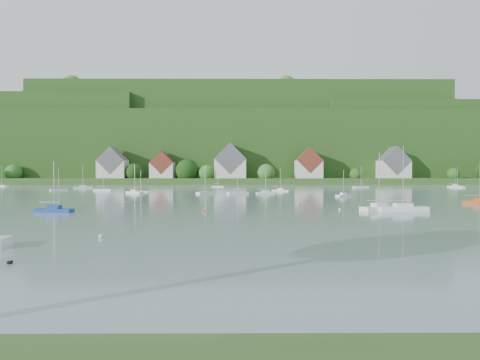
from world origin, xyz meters
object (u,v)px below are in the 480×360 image
object	(u,v)px
near_sailboat_4	(403,208)
near_sailboat_5	(480,201)
near_sailboat_1	(54,209)
near_sailboat_3	(379,207)

from	to	relation	value
near_sailboat_4	near_sailboat_5	xyz separation A→B (m)	(20.07, 14.39, -0.05)
near_sailboat_1	near_sailboat_5	size ratio (longest dim) A/B	0.93
near_sailboat_3	near_sailboat_5	bearing A→B (deg)	0.98
near_sailboat_1	near_sailboat_3	bearing A→B (deg)	11.10
near_sailboat_3	near_sailboat_5	world-z (taller)	near_sailboat_3
near_sailboat_3	near_sailboat_5	xyz separation A→B (m)	(23.07, 12.96, -0.02)
near_sailboat_5	near_sailboat_3	bearing A→B (deg)	-132.34
near_sailboat_1	near_sailboat_4	size ratio (longest dim) A/B	0.76
near_sailboat_3	near_sailboat_5	size ratio (longest dim) A/B	1.10
near_sailboat_4	near_sailboat_5	world-z (taller)	near_sailboat_4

